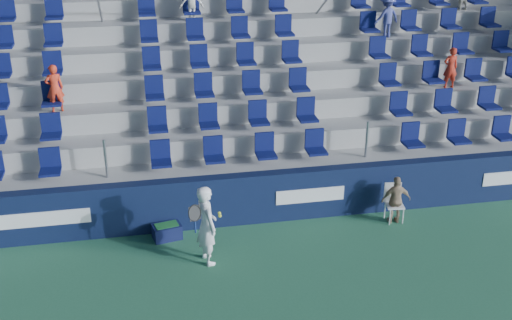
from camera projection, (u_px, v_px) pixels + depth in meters
The scene contains 7 objects.
ground at pixel (274, 304), 11.97m from camera, with size 70.00×70.00×0.00m, color #30704B.
sponsor_wall at pixel (245, 199), 14.55m from camera, with size 24.00×0.32×1.20m.
grandstand at pixel (214, 72), 18.50m from camera, with size 24.00×8.17×6.63m.
tennis_player at pixel (207, 225), 12.94m from camera, with size 0.69×0.71×1.72m.
line_judge_chair at pixel (393, 199), 14.71m from camera, with size 0.44×0.45×0.90m.
line_judge at pixel (396, 200), 14.56m from camera, with size 0.67×0.28×1.15m, color tan.
ball_bin at pixel (167, 231), 14.05m from camera, with size 0.67×0.51×0.34m.
Camera 1 is at (-2.16, -9.61, 7.32)m, focal length 45.00 mm.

